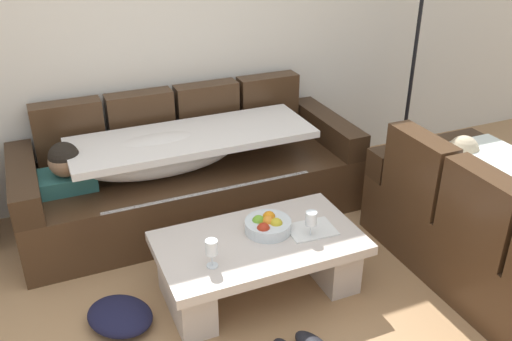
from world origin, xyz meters
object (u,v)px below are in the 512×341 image
(couch_along_wall, at_px, (186,175))
(wine_glass_near_right, at_px, (311,220))
(wine_glass_near_left, at_px, (212,248))
(floor_lamp, at_px, (415,40))
(open_magazine, at_px, (311,230))
(crumpled_garment, at_px, (120,316))
(coffee_table, at_px, (259,259))
(fruit_bowl, at_px, (268,225))

(couch_along_wall, bearing_deg, wine_glass_near_right, -69.63)
(wine_glass_near_left, relative_size, floor_lamp, 0.09)
(couch_along_wall, distance_m, open_magazine, 1.18)
(wine_glass_near_right, height_order, open_magazine, wine_glass_near_right)
(wine_glass_near_right, xyz_separation_m, crumpled_garment, (-1.13, 0.13, -0.44))
(wine_glass_near_left, height_order, wine_glass_near_right, same)
(open_magazine, bearing_deg, crumpled_garment, 179.53)
(wine_glass_near_left, distance_m, open_magazine, 0.68)
(open_magazine, xyz_separation_m, crumpled_garment, (-1.17, 0.08, -0.33))
(coffee_table, relative_size, fruit_bowl, 4.29)
(coffee_table, xyz_separation_m, crumpled_garment, (-0.84, 0.04, -0.18))
(fruit_bowl, height_order, open_magazine, fruit_bowl)
(couch_along_wall, xyz_separation_m, fruit_bowl, (0.21, -0.99, 0.09))
(coffee_table, bearing_deg, wine_glass_near_left, -158.05)
(fruit_bowl, xyz_separation_m, wine_glass_near_left, (-0.42, -0.19, 0.07))
(fruit_bowl, relative_size, floor_lamp, 0.14)
(crumpled_garment, bearing_deg, fruit_bowl, 1.18)
(couch_along_wall, relative_size, wine_glass_near_left, 14.71)
(fruit_bowl, bearing_deg, floor_lamp, 30.81)
(wine_glass_near_left, bearing_deg, floor_lamp, 29.72)
(fruit_bowl, height_order, wine_glass_near_left, wine_glass_near_left)
(couch_along_wall, xyz_separation_m, coffee_table, (0.13, -1.05, -0.09))
(couch_along_wall, distance_m, floor_lamp, 2.16)
(coffee_table, distance_m, wine_glass_near_right, 0.40)
(couch_along_wall, height_order, crumpled_garment, couch_along_wall)
(coffee_table, xyz_separation_m, open_magazine, (0.32, -0.04, 0.15))
(wine_glass_near_right, bearing_deg, fruit_bowl, 144.39)
(couch_along_wall, bearing_deg, open_magazine, -67.14)
(wine_glass_near_left, height_order, floor_lamp, floor_lamp)
(open_magazine, height_order, floor_lamp, floor_lamp)
(wine_glass_near_right, xyz_separation_m, open_magazine, (0.04, 0.05, -0.11))
(wine_glass_near_right, relative_size, open_magazine, 0.59)
(couch_along_wall, height_order, coffee_table, couch_along_wall)
(couch_along_wall, xyz_separation_m, crumpled_garment, (-0.71, -1.01, -0.27))
(wine_glass_near_left, relative_size, wine_glass_near_right, 1.00)
(couch_along_wall, height_order, floor_lamp, floor_lamp)
(open_magazine, xyz_separation_m, floor_lamp, (1.55, 1.17, 0.73))
(fruit_bowl, bearing_deg, wine_glass_near_left, -155.24)
(couch_along_wall, distance_m, wine_glass_near_left, 1.21)
(couch_along_wall, bearing_deg, coffee_table, -82.67)
(wine_glass_near_right, bearing_deg, couch_along_wall, 110.37)
(couch_along_wall, distance_m, coffee_table, 1.06)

